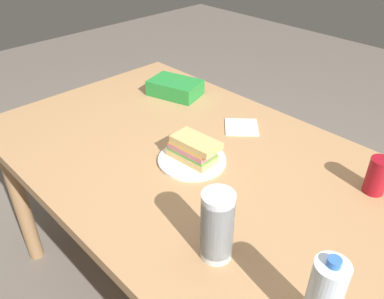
# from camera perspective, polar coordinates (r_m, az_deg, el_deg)

# --- Properties ---
(ground_plane) EXTENTS (8.00, 8.00, 0.00)m
(ground_plane) POSITION_cam_1_polar(r_m,az_deg,el_deg) (1.95, 0.89, -20.62)
(ground_plane) COLOR #70665B
(dining_table) EXTENTS (1.68, 1.01, 0.78)m
(dining_table) POSITION_cam_1_polar(r_m,az_deg,el_deg) (1.45, 1.13, -4.37)
(dining_table) COLOR tan
(dining_table) RESTS_ON ground_plane
(paper_plate) EXTENTS (0.24, 0.24, 0.01)m
(paper_plate) POSITION_cam_1_polar(r_m,az_deg,el_deg) (1.38, 0.00, -1.52)
(paper_plate) COLOR white
(paper_plate) RESTS_ON dining_table
(sandwich) EXTENTS (0.19, 0.11, 0.08)m
(sandwich) POSITION_cam_1_polar(r_m,az_deg,el_deg) (1.35, 0.17, 0.07)
(sandwich) COLOR #DBB26B
(sandwich) RESTS_ON paper_plate
(soda_can_red) EXTENTS (0.07, 0.07, 0.12)m
(soda_can_red) POSITION_cam_1_polar(r_m,az_deg,el_deg) (1.35, 25.33, -3.47)
(soda_can_red) COLOR maroon
(soda_can_red) RESTS_ON dining_table
(chip_bag) EXTENTS (0.26, 0.21, 0.07)m
(chip_bag) POSITION_cam_1_polar(r_m,az_deg,el_deg) (1.84, -2.47, 8.97)
(chip_bag) COLOR #268C38
(chip_bag) RESTS_ON dining_table
(water_bottle_tall) EXTENTS (0.07, 0.07, 0.22)m
(water_bottle_tall) POSITION_cam_1_polar(r_m,az_deg,el_deg) (0.90, 18.60, -19.73)
(water_bottle_tall) COLOR silver
(water_bottle_tall) RESTS_ON dining_table
(plastic_cup_stack) EXTENTS (0.08, 0.08, 0.20)m
(plastic_cup_stack) POSITION_cam_1_polar(r_m,az_deg,el_deg) (1.00, 3.68, -11.03)
(plastic_cup_stack) COLOR silver
(plastic_cup_stack) RESTS_ON dining_table
(paper_napkin) EXTENTS (0.18, 0.18, 0.01)m
(paper_napkin) POSITION_cam_1_polar(r_m,az_deg,el_deg) (1.59, 7.21, 3.26)
(paper_napkin) COLOR white
(paper_napkin) RESTS_ON dining_table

